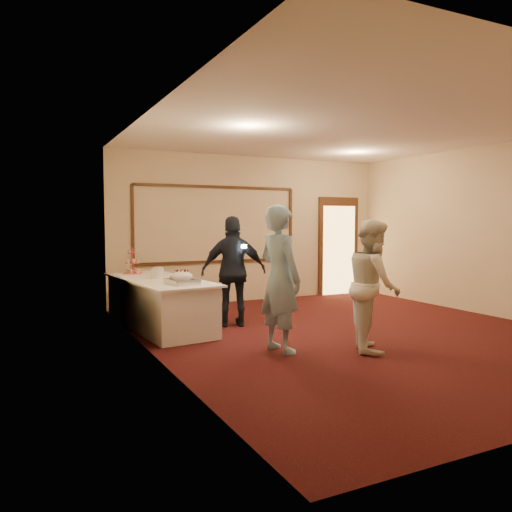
{
  "coord_description": "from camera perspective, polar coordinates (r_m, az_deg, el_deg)",
  "views": [
    {
      "loc": [
        -4.54,
        -5.9,
        1.66
      ],
      "look_at": [
        -1.32,
        0.65,
        1.15
      ],
      "focal_mm": 35.0,
      "sensor_mm": 36.0,
      "label": 1
    }
  ],
  "objects": [
    {
      "name": "plate_stack_b",
      "position": [
        8.3,
        -11.07,
        -1.74
      ],
      "size": [
        0.17,
        0.17,
        0.14
      ],
      "color": "white",
      "rests_on": "buffet_table"
    },
    {
      "name": "buffet_table",
      "position": [
        7.94,
        -10.98,
        -5.3
      ],
      "size": [
        1.27,
        2.68,
        0.77
      ],
      "color": "white",
      "rests_on": "floor"
    },
    {
      "name": "room_walls",
      "position": [
        7.45,
        11.46,
        6.72
      ],
      "size": [
        6.04,
        7.04,
        3.02
      ],
      "color": "beige",
      "rests_on": "floor"
    },
    {
      "name": "plate_stack_a",
      "position": [
        7.92,
        -11.27,
        -2.01
      ],
      "size": [
        0.17,
        0.17,
        0.14
      ],
      "color": "white",
      "rests_on": "buffet_table"
    },
    {
      "name": "woman",
      "position": [
        6.59,
        13.25,
        -3.22
      ],
      "size": [
        0.97,
        1.03,
        1.69
      ],
      "primitive_type": "imported",
      "rotation": [
        0.0,
        0.0,
        1.04
      ],
      "color": "white",
      "rests_on": "floor"
    },
    {
      "name": "wall_molding",
      "position": [
        10.09,
        -4.42,
        3.65
      ],
      "size": [
        3.45,
        0.04,
        1.55
      ],
      "color": "#382110",
      "rests_on": "room_walls"
    },
    {
      "name": "doorway",
      "position": [
        11.52,
        9.39,
        1.06
      ],
      "size": [
        1.05,
        0.07,
        2.2
      ],
      "color": "#382110",
      "rests_on": "floor"
    },
    {
      "name": "guest",
      "position": [
        7.86,
        -2.56,
        -1.76
      ],
      "size": [
        1.1,
        0.7,
        1.74
      ],
      "primitive_type": "imported",
      "rotation": [
        0.0,
        0.0,
        2.85
      ],
      "color": "black",
      "rests_on": "floor"
    },
    {
      "name": "floor",
      "position": [
        7.63,
        11.25,
        -8.65
      ],
      "size": [
        7.0,
        7.0,
        0.0
      ],
      "primitive_type": "plane",
      "color": "black",
      "rests_on": "ground"
    },
    {
      "name": "pavlova_tray",
      "position": [
        7.16,
        -8.46,
        -2.53
      ],
      "size": [
        0.41,
        0.54,
        0.19
      ],
      "color": "#B8BABF",
      "rests_on": "buffet_table"
    },
    {
      "name": "tart",
      "position": [
        7.71,
        -9.0,
        -2.49
      ],
      "size": [
        0.26,
        0.26,
        0.05
      ],
      "color": "white",
      "rests_on": "buffet_table"
    },
    {
      "name": "cupcake_stand",
      "position": [
        8.75,
        -13.91,
        -0.84
      ],
      "size": [
        0.32,
        0.32,
        0.48
      ],
      "color": "#D13F53",
      "rests_on": "buffet_table"
    },
    {
      "name": "man",
      "position": [
        6.32,
        2.74,
        -2.6
      ],
      "size": [
        0.57,
        0.75,
        1.87
      ],
      "primitive_type": "imported",
      "rotation": [
        0.0,
        0.0,
        1.77
      ],
      "color": "#93C8F0",
      "rests_on": "floor"
    },
    {
      "name": "camera_flash",
      "position": [
        7.66,
        -1.39,
        1.11
      ],
      "size": [
        0.08,
        0.06,
        0.05
      ],
      "primitive_type": "cube",
      "rotation": [
        0.0,
        0.0,
        -0.38
      ],
      "color": "white",
      "rests_on": "guest"
    }
  ]
}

